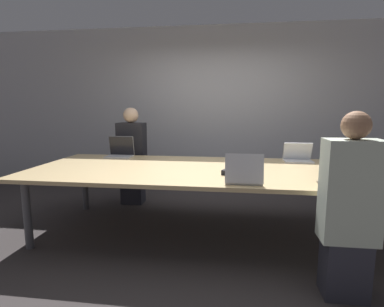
{
  "coord_description": "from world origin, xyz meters",
  "views": [
    {
      "loc": [
        0.26,
        -3.28,
        1.45
      ],
      "look_at": [
        -0.2,
        0.1,
        0.92
      ],
      "focal_mm": 28.0,
      "sensor_mm": 36.0,
      "label": 1
    }
  ],
  "objects": [
    {
      "name": "laptop_near_right",
      "position": [
        1.19,
        -0.64,
        0.83
      ],
      "size": [
        0.34,
        0.22,
        0.22
      ],
      "rotation": [
        0.0,
        0.0,
        3.14
      ],
      "color": "gray",
      "rests_on": "conference_table"
    },
    {
      "name": "curtain_wall",
      "position": [
        0.0,
        1.96,
        1.4
      ],
      "size": [
        12.0,
        0.06,
        2.8
      ],
      "color": "#ADADB2",
      "rests_on": "ground_plane"
    },
    {
      "name": "person_far_left",
      "position": [
        -1.23,
        0.98,
        0.7
      ],
      "size": [
        0.4,
        0.24,
        1.44
      ],
      "color": "#2D2D38",
      "rests_on": "ground_plane"
    },
    {
      "name": "laptop_far_right",
      "position": [
        1.08,
        0.58,
        0.84
      ],
      "size": [
        0.35,
        0.25,
        0.24
      ],
      "color": "silver",
      "rests_on": "conference_table"
    },
    {
      "name": "person_near_right",
      "position": [
        1.13,
        -1.0,
        0.69
      ],
      "size": [
        0.4,
        0.24,
        1.42
      ],
      "rotation": [
        0.0,
        0.0,
        3.14
      ],
      "color": "#2D2D38",
      "rests_on": "ground_plane"
    },
    {
      "name": "stapler",
      "position": [
        0.2,
        -0.25,
        0.79
      ],
      "size": [
        0.1,
        0.16,
        0.05
      ],
      "rotation": [
        0.0,
        0.0,
        -0.41
      ],
      "color": "black",
      "rests_on": "conference_table"
    },
    {
      "name": "ground_plane",
      "position": [
        0.0,
        0.0,
        0.0
      ],
      "size": [
        24.0,
        24.0,
        0.0
      ],
      "primitive_type": "plane",
      "color": "#383333"
    },
    {
      "name": "conference_table",
      "position": [
        0.0,
        0.0,
        0.72
      ],
      "size": [
        3.97,
        1.58,
        0.77
      ],
      "color": "#D6B77F",
      "rests_on": "ground_plane"
    },
    {
      "name": "laptop_near_midright",
      "position": [
        0.37,
        -0.62,
        0.85
      ],
      "size": [
        0.33,
        0.27,
        0.28
      ],
      "rotation": [
        0.0,
        0.0,
        3.14
      ],
      "color": "silver",
      "rests_on": "conference_table"
    },
    {
      "name": "laptop_far_left",
      "position": [
        -1.27,
        0.63,
        0.85
      ],
      "size": [
        0.35,
        0.28,
        0.28
      ],
      "color": "#B7B7BC",
      "rests_on": "conference_table"
    }
  ]
}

